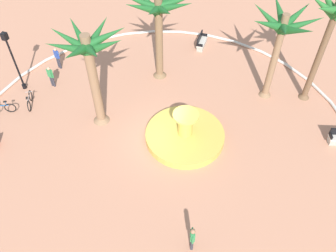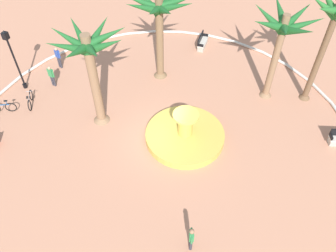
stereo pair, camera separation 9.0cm
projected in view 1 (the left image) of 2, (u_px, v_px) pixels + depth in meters
ground_plane at (161, 137)px, 20.49m from camera, size 80.00×80.00×0.00m
plaza_curb at (161, 136)px, 20.42m from camera, size 23.04×23.04×0.20m
fountain at (185, 135)px, 20.24m from camera, size 4.65×4.65×1.99m
palm_tree_near_fountain at (89, 58)px, 18.01m from camera, size 4.25×4.16×6.33m
palm_tree_by_curb at (159, 14)px, 21.00m from camera, size 4.51×4.48×6.13m
palm_tree_mid_plaza at (333, 21)px, 18.82m from camera, size 3.41×3.25×7.03m
palm_tree_far_side at (282, 32)px, 19.59m from camera, size 4.31×4.19×6.14m
bench_north at (202, 43)px, 26.64m from camera, size 1.61×0.52×1.00m
lamppost at (13, 57)px, 21.66m from camera, size 0.32×0.32×4.41m
bicycle_red_frame at (2, 108)px, 21.63m from camera, size 0.79×1.58×0.94m
bicycle_by_lamppost at (30, 101)px, 22.11m from camera, size 1.53×0.89×0.94m
person_cyclist_helmet at (51, 76)px, 23.04m from camera, size 0.25×0.52×1.59m
person_cyclist_photo at (57, 57)px, 24.38m from camera, size 0.30×0.51×1.68m
person_pedestrian_stroll at (192, 238)px, 15.25m from camera, size 0.51×0.30×1.65m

